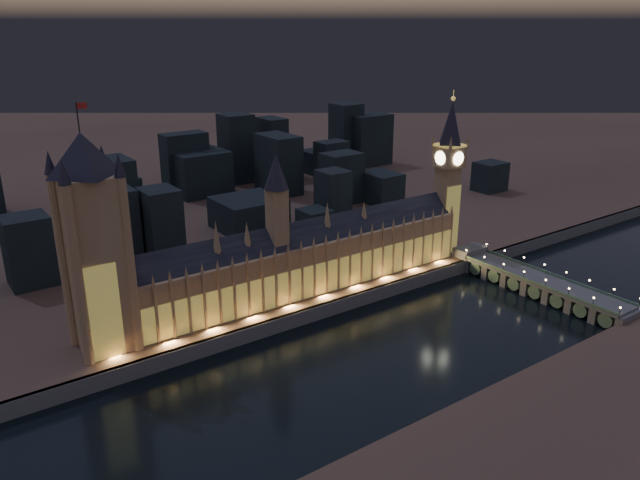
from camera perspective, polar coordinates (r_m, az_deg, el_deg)
ground_plane at (r=306.56m, az=5.29°, el=-9.72°), size 2000.00×2000.00×0.00m
north_bank at (r=756.18m, az=-21.43°, el=7.09°), size 2000.00×960.00×8.00m
embankment_wall at (r=333.06m, az=0.70°, el=-6.35°), size 2000.00×2.50×8.00m
palace_of_westminster at (r=340.70m, az=-1.08°, el=-1.64°), size 202.00×21.82×78.00m
victoria_tower at (r=284.60m, az=-20.06°, el=0.51°), size 31.68×31.68×110.07m
elizabeth_tower at (r=396.92m, az=11.68°, el=6.78°), size 18.00×18.00×101.67m
westminster_bridge at (r=380.40m, az=18.94°, el=-3.74°), size 19.73×113.00×15.90m
city_backdrop at (r=508.58m, az=-9.81°, el=5.62°), size 469.95×215.63×66.30m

